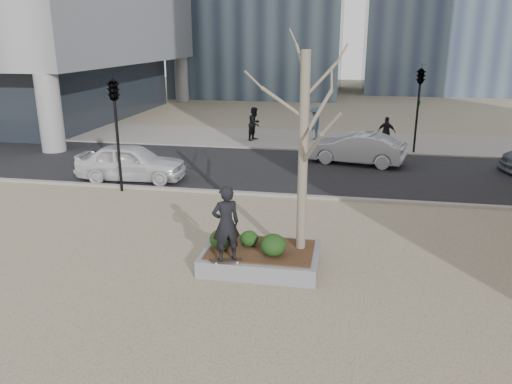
% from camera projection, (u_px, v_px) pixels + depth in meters
% --- Properties ---
extents(ground, '(120.00, 120.00, 0.00)m').
position_uv_depth(ground, '(224.00, 263.00, 13.29)').
color(ground, tan).
rests_on(ground, ground).
extents(street, '(60.00, 8.00, 0.02)m').
position_uv_depth(street, '(277.00, 169.00, 22.68)').
color(street, black).
rests_on(street, ground).
extents(far_sidewalk, '(60.00, 6.00, 0.02)m').
position_uv_depth(far_sidewalk, '(294.00, 139.00, 29.24)').
color(far_sidewalk, gray).
rests_on(far_sidewalk, ground).
extents(planter, '(3.00, 2.00, 0.45)m').
position_uv_depth(planter, '(261.00, 258.00, 13.05)').
color(planter, gray).
rests_on(planter, ground).
extents(planter_mulch, '(2.70, 1.70, 0.04)m').
position_uv_depth(planter_mulch, '(261.00, 250.00, 12.98)').
color(planter_mulch, '#382314').
rests_on(planter_mulch, planter).
extents(sycamore_tree, '(2.80, 2.80, 6.60)m').
position_uv_depth(sycamore_tree, '(304.00, 122.00, 12.10)').
color(sycamore_tree, gray).
rests_on(sycamore_tree, planter_mulch).
extents(shrub_left, '(0.63, 0.63, 0.54)m').
position_uv_depth(shrub_left, '(222.00, 239.00, 12.90)').
color(shrub_left, black).
rests_on(shrub_left, planter_mulch).
extents(shrub_middle, '(0.49, 0.49, 0.41)m').
position_uv_depth(shrub_middle, '(249.00, 238.00, 13.12)').
color(shrub_middle, '#133510').
rests_on(shrub_middle, planter_mulch).
extents(shrub_right, '(0.66, 0.66, 0.56)m').
position_uv_depth(shrub_right, '(273.00, 245.00, 12.52)').
color(shrub_right, '#103310').
rests_on(shrub_right, planter_mulch).
extents(skateboard, '(0.80, 0.41, 0.08)m').
position_uv_depth(skateboard, '(227.00, 261.00, 12.27)').
color(skateboard, black).
rests_on(skateboard, planter).
extents(skateboarder, '(0.83, 0.75, 1.90)m').
position_uv_depth(skateboarder, '(226.00, 224.00, 11.98)').
color(skateboarder, black).
rests_on(skateboarder, skateboard).
extents(police_car, '(4.58, 2.04, 1.53)m').
position_uv_depth(police_car, '(131.00, 162.00, 20.67)').
color(police_car, white).
rests_on(police_car, street).
extents(car_silver, '(4.69, 2.48, 1.47)m').
position_uv_depth(car_silver, '(356.00, 148.00, 23.37)').
color(car_silver, '#9D9FA5').
rests_on(car_silver, street).
extents(pedestrian_a, '(0.99, 1.11, 1.90)m').
position_uv_depth(pedestrian_a, '(255.00, 124.00, 28.62)').
color(pedestrian_a, black).
rests_on(pedestrian_a, far_sidewalk).
extents(pedestrian_b, '(0.85, 1.30, 1.89)m').
position_uv_depth(pedestrian_b, '(315.00, 123.00, 28.77)').
color(pedestrian_b, '#395167').
rests_on(pedestrian_b, far_sidewalk).
extents(pedestrian_c, '(1.03, 0.63, 1.64)m').
position_uv_depth(pedestrian_c, '(386.00, 132.00, 26.81)').
color(pedestrian_c, black).
rests_on(pedestrian_c, far_sidewalk).
extents(traffic_light_near, '(0.60, 2.48, 4.50)m').
position_uv_depth(traffic_light_near, '(117.00, 134.00, 18.83)').
color(traffic_light_near, black).
rests_on(traffic_light_near, ground).
extents(traffic_light_far, '(0.60, 2.48, 4.50)m').
position_uv_depth(traffic_light_far, '(418.00, 109.00, 25.20)').
color(traffic_light_far, black).
rests_on(traffic_light_far, ground).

